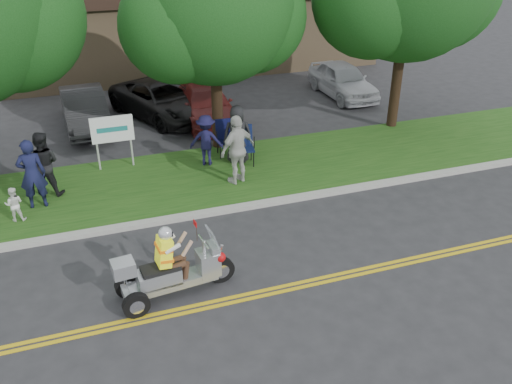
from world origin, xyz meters
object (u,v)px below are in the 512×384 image
object	(u,v)px
trike_scooter	(171,272)
spectator_adult_mid	(43,164)
lawn_chair_a	(226,135)
parked_car_right	(206,104)
parked_car_mid	(162,100)
parked_car_far_right	(343,80)
spectator_adult_right	(238,149)
spectator_adult_left	(32,174)
lawn_chair_b	(243,142)
parked_car_left	(85,109)

from	to	relation	value
trike_scooter	spectator_adult_mid	size ratio (longest dim) A/B	1.40
lawn_chair_a	parked_car_right	xyz separation A→B (m)	(0.24, 3.41, -0.10)
trike_scooter	spectator_adult_mid	world-z (taller)	spectator_adult_mid
parked_car_mid	parked_car_far_right	bearing A→B (deg)	-23.13
trike_scooter	parked_car_mid	xyz separation A→B (m)	(1.81, 10.79, 0.09)
parked_car_mid	parked_car_far_right	distance (m)	7.66
spectator_adult_mid	spectator_adult_right	world-z (taller)	spectator_adult_right
spectator_adult_right	parked_car_right	bearing A→B (deg)	-118.65
spectator_adult_left	lawn_chair_b	bearing A→B (deg)	-171.84
trike_scooter	lawn_chair_b	bearing A→B (deg)	52.95
spectator_adult_right	lawn_chair_a	bearing A→B (deg)	-120.26
lawn_chair_a	parked_car_mid	bearing A→B (deg)	109.77
lawn_chair_b	spectator_adult_left	world-z (taller)	spectator_adult_left
parked_car_left	parked_car_mid	bearing A→B (deg)	0.89
lawn_chair_b	spectator_adult_left	size ratio (longest dim) A/B	0.62
spectator_adult_left	parked_car_mid	world-z (taller)	spectator_adult_left
spectator_adult_mid	parked_car_left	xyz separation A→B (m)	(1.35, 5.25, -0.33)
spectator_adult_mid	parked_car_right	world-z (taller)	spectator_adult_mid
lawn_chair_a	parked_car_right	bearing A→B (deg)	90.02
parked_car_left	parked_car_right	size ratio (longest dim) A/B	0.96
spectator_adult_mid	parked_car_far_right	distance (m)	13.10
spectator_adult_mid	spectator_adult_left	bearing A→B (deg)	81.57
parked_car_far_right	trike_scooter	bearing A→B (deg)	-131.59
parked_car_left	trike_scooter	bearing A→B (deg)	-87.02
spectator_adult_right	parked_car_mid	size ratio (longest dim) A/B	0.42
spectator_adult_right	trike_scooter	bearing A→B (deg)	33.54
spectator_adult_left	parked_car_right	xyz separation A→B (m)	(5.95, 5.10, -0.42)
lawn_chair_a	spectator_adult_right	xyz separation A→B (m)	(-0.23, -2.04, 0.38)
spectator_adult_right	parked_car_right	distance (m)	5.50
spectator_adult_mid	parked_car_mid	world-z (taller)	spectator_adult_mid
spectator_adult_mid	parked_car_left	bearing A→B (deg)	-90.09
trike_scooter	lawn_chair_a	size ratio (longest dim) A/B	2.26
parked_car_left	spectator_adult_mid	bearing A→B (deg)	-107.14
parked_car_left	parked_car_right	distance (m)	4.41
lawn_chair_a	spectator_adult_mid	xyz separation A→B (m)	(-5.45, -1.06, 0.28)
lawn_chair_b	parked_car_right	distance (m)	4.24
lawn_chair_b	parked_car_far_right	distance (m)	8.06
lawn_chair_b	lawn_chair_a	bearing A→B (deg)	120.45
parked_car_right	parked_car_far_right	world-z (taller)	parked_car_far_right
parked_car_left	parked_car_mid	distance (m)	2.87
lawn_chair_b	parked_car_left	distance (m)	6.68
trike_scooter	spectator_adult_mid	distance (m)	5.90
spectator_adult_right	parked_car_right	xyz separation A→B (m)	(0.47, 5.46, -0.48)
spectator_adult_mid	parked_car_mid	size ratio (longest dim) A/B	0.38
parked_car_right	parked_car_far_right	size ratio (longest dim) A/B	1.06
trike_scooter	spectator_adult_mid	xyz separation A→B (m)	(-2.41, 5.36, 0.44)
parked_car_mid	trike_scooter	bearing A→B (deg)	-123.19
parked_car_right	lawn_chair_b	bearing A→B (deg)	-87.00
trike_scooter	parked_car_left	world-z (taller)	trike_scooter
spectator_adult_left	parked_car_left	distance (m)	6.11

